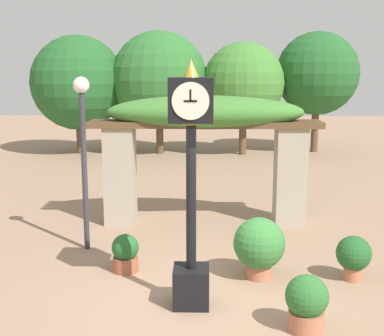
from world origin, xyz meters
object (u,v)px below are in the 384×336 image
potted_plant_near_right (125,253)px  potted_plant_far_left (259,245)px  potted_plant_near_left (354,255)px  potted_plant_far_right (307,302)px  pedestal_clock (191,177)px  lamp_post (83,133)px

potted_plant_near_right → potted_plant_far_left: (2.16, -0.23, 0.23)m
potted_plant_near_left → potted_plant_far_right: (-1.05, -1.68, -0.02)m
pedestal_clock → potted_plant_near_right: pedestal_clock is taller
pedestal_clock → potted_plant_far_right: pedestal_clock is taller
potted_plant_near_right → potted_plant_near_left: bearing=-4.4°
potted_plant_far_left → potted_plant_far_right: bearing=-76.1°
pedestal_clock → potted_plant_far_left: 1.95m
potted_plant_near_right → potted_plant_far_left: 2.18m
potted_plant_near_left → potted_plant_far_right: 1.97m
potted_plant_near_left → pedestal_clock: bearing=-159.3°
potted_plant_far_right → lamp_post: 4.94m
potted_plant_near_left → potted_plant_far_left: (-1.47, 0.05, 0.14)m
pedestal_clock → potted_plant_near_right: size_ratio=5.40×
potted_plant_far_left → potted_plant_far_right: (0.43, -1.73, -0.16)m
potted_plant_near_right → potted_plant_far_left: bearing=-6.0°
potted_plant_near_right → potted_plant_far_right: bearing=-37.1°
potted_plant_far_right → lamp_post: size_ratio=0.24×
pedestal_clock → lamp_post: 3.08m
potted_plant_far_left → potted_plant_near_right: bearing=174.0°
potted_plant_far_left → lamp_post: lamp_post is taller
potted_plant_near_right → potted_plant_far_right: (2.58, -1.95, 0.07)m
potted_plant_far_right → potted_plant_near_right: bearing=142.9°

